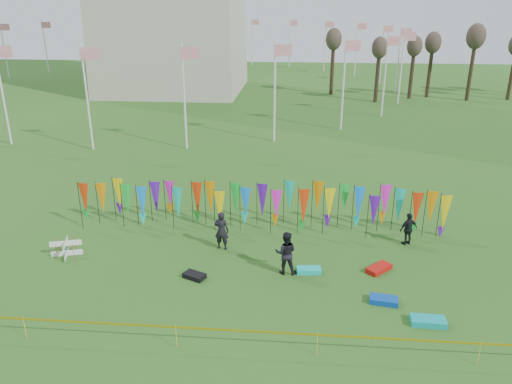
# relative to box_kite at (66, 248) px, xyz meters

# --- Properties ---
(ground) EXTENTS (160.00, 160.00, 0.00)m
(ground) POSITION_rel_box_kite_xyz_m (8.40, -3.04, -0.40)
(ground) COLOR #265116
(ground) RESTS_ON ground
(flagpole_ring) EXTENTS (57.40, 56.16, 8.00)m
(flagpole_ring) POSITION_rel_box_kite_xyz_m (-5.60, 44.96, 3.60)
(flagpole_ring) COLOR silver
(flagpole_ring) RESTS_ON ground
(banner_row) EXTENTS (18.64, 0.64, 2.36)m
(banner_row) POSITION_rel_box_kite_xyz_m (8.68, 3.73, 1.08)
(banner_row) COLOR black
(banner_row) RESTS_ON ground
(caution_tape_near) EXTENTS (26.00, 0.02, 0.90)m
(caution_tape_near) POSITION_rel_box_kite_xyz_m (8.18, -5.91, 0.38)
(caution_tape_near) COLOR #FCE105
(caution_tape_near) RESTS_ON ground
(box_kite) EXTENTS (0.71, 0.71, 0.79)m
(box_kite) POSITION_rel_box_kite_xyz_m (0.00, 0.00, 0.00)
(box_kite) COLOR red
(box_kite) RESTS_ON ground
(person_left) EXTENTS (0.75, 0.59, 1.88)m
(person_left) POSITION_rel_box_kite_xyz_m (6.97, 1.34, 0.54)
(person_left) COLOR black
(person_left) RESTS_ON ground
(person_mid) EXTENTS (0.93, 0.58, 1.92)m
(person_mid) POSITION_rel_box_kite_xyz_m (10.02, -0.63, 0.56)
(person_mid) COLOR black
(person_mid) RESTS_ON ground
(person_right) EXTENTS (1.09, 0.90, 1.61)m
(person_right) POSITION_rel_box_kite_xyz_m (15.76, 2.56, 0.41)
(person_right) COLOR black
(person_right) RESTS_ON ground
(kite_bag_turquoise) EXTENTS (1.08, 0.63, 0.21)m
(kite_bag_turquoise) POSITION_rel_box_kite_xyz_m (11.03, -0.52, -0.29)
(kite_bag_turquoise) COLOR #0DCBBD
(kite_bag_turquoise) RESTS_ON ground
(kite_bag_blue) EXTENTS (1.15, 0.73, 0.22)m
(kite_bag_blue) POSITION_rel_box_kite_xyz_m (13.90, -2.59, -0.28)
(kite_bag_blue) COLOR #0A42B0
(kite_bag_blue) RESTS_ON ground
(kite_bag_red) EXTENTS (1.24, 1.23, 0.22)m
(kite_bag_red) POSITION_rel_box_kite_xyz_m (14.06, -0.12, -0.29)
(kite_bag_red) COLOR red
(kite_bag_red) RESTS_ON ground
(kite_bag_black) EXTENTS (1.04, 0.85, 0.21)m
(kite_bag_black) POSITION_rel_box_kite_xyz_m (6.21, -1.41, -0.29)
(kite_bag_black) COLOR black
(kite_bag_black) RESTS_ON ground
(kite_bag_teal) EXTENTS (1.27, 0.64, 0.24)m
(kite_bag_teal) POSITION_rel_box_kite_xyz_m (15.29, -3.83, -0.28)
(kite_bag_teal) COLOR #0BA5A6
(kite_bag_teal) RESTS_ON ground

